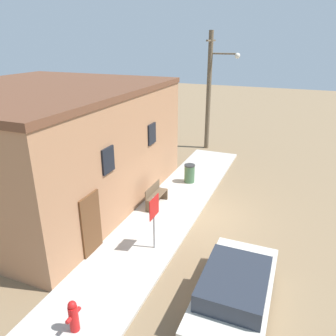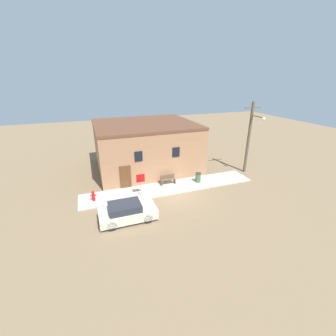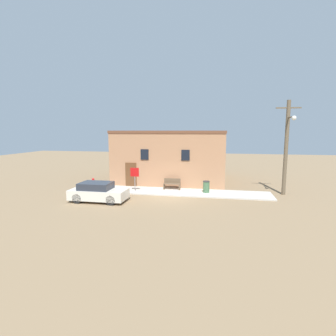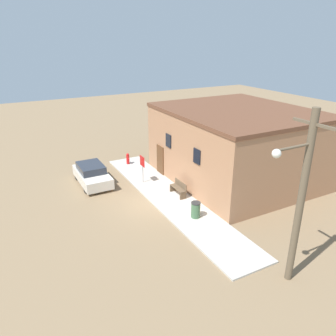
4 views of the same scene
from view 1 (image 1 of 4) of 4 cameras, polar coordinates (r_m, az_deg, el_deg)
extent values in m
plane|color=#846B4C|center=(13.71, 5.46, -8.23)|extent=(80.00, 80.00, 0.00)
cube|color=#BCB7AD|center=(14.05, 0.35, -7.09)|extent=(15.88, 2.60, 0.10)
cube|color=#A87551|center=(15.48, -20.83, 3.57)|extent=(10.18, 8.83, 4.75)
cube|color=brown|center=(14.96, -22.11, 12.69)|extent=(10.28, 8.93, 0.24)
cube|color=black|center=(11.33, -10.41, 1.36)|extent=(0.70, 0.08, 0.90)
cube|color=black|center=(14.30, -2.84, 5.96)|extent=(0.70, 0.08, 0.90)
cube|color=brown|center=(11.18, -13.24, -9.70)|extent=(1.00, 0.08, 2.20)
cylinder|color=red|center=(9.07, -16.08, -23.86)|extent=(0.24, 0.24, 0.72)
sphere|color=red|center=(8.78, -16.38, -21.94)|extent=(0.21, 0.21, 0.21)
cylinder|color=red|center=(8.90, -16.93, -24.09)|extent=(0.13, 0.11, 0.11)
cylinder|color=red|center=(9.09, -15.40, -22.69)|extent=(0.13, 0.11, 0.11)
cylinder|color=gray|center=(11.08, -2.47, -9.59)|extent=(0.06, 0.06, 1.93)
cube|color=red|center=(10.77, -2.42, -6.84)|extent=(0.71, 0.02, 0.71)
cube|color=brown|center=(13.59, -3.07, -6.80)|extent=(0.08, 0.44, 0.48)
cube|color=brown|center=(14.65, -0.89, -4.54)|extent=(0.08, 0.44, 0.48)
cube|color=brown|center=(14.00, -1.95, -4.69)|extent=(1.39, 0.44, 0.04)
cube|color=brown|center=(13.98, -2.71, -3.75)|extent=(1.39, 0.04, 0.39)
cylinder|color=#426642|center=(16.30, 3.76, -1.04)|extent=(0.51, 0.51, 0.86)
cylinder|color=#2D2D2D|center=(16.13, 3.80, 0.47)|extent=(0.53, 0.53, 0.06)
cylinder|color=brown|center=(21.25, 7.10, 12.91)|extent=(0.29, 0.29, 7.27)
cylinder|color=brown|center=(20.83, 9.69, 19.04)|extent=(0.10, 1.63, 0.10)
sphere|color=silver|center=(20.67, 11.99, 18.59)|extent=(0.32, 0.32, 0.32)
cube|color=brown|center=(21.01, 7.50, 21.16)|extent=(1.80, 0.10, 0.10)
cylinder|color=black|center=(10.54, 8.36, -16.49)|extent=(0.68, 0.20, 0.68)
cylinder|color=black|center=(10.40, 17.38, -18.00)|extent=(0.68, 0.20, 0.68)
cylinder|color=black|center=(8.78, 3.95, -25.89)|extent=(0.68, 0.20, 0.68)
cube|color=beige|center=(9.38, 11.51, -20.89)|extent=(3.97, 1.80, 0.69)
cube|color=#282D38|center=(8.85, 11.54, -18.92)|extent=(2.18, 1.59, 0.48)
camera|label=2|loc=(13.82, 94.66, 9.86)|focal=24.00mm
camera|label=3|loc=(22.08, 68.39, 3.22)|focal=28.00mm
camera|label=4|loc=(28.17, 33.93, 23.83)|focal=35.00mm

